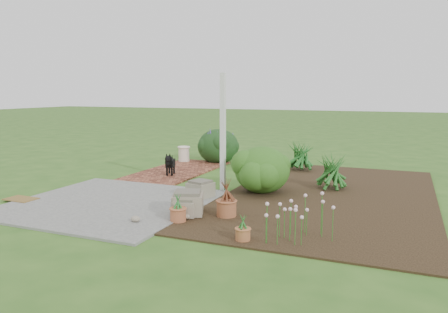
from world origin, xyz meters
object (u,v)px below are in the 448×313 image
at_px(black_dog, 170,163).
at_px(cream_ceramic_urn, 184,154).
at_px(stone_trough_near, 185,208).
at_px(evergreen_shrub, 262,168).

height_order(black_dog, cream_ceramic_urn, black_dog).
xyz_separation_m(stone_trough_near, cream_ceramic_urn, (-2.71, 5.08, 0.09)).
xyz_separation_m(stone_trough_near, evergreen_shrub, (0.65, 2.23, 0.35)).
bearing_deg(stone_trough_near, cream_ceramic_urn, 118.09).
relative_size(cream_ceramic_urn, evergreen_shrub, 0.37).
height_order(cream_ceramic_urn, evergreen_shrub, evergreen_shrub).
bearing_deg(black_dog, evergreen_shrub, -35.03).
height_order(stone_trough_near, cream_ceramic_urn, cream_ceramic_urn).
bearing_deg(stone_trough_near, black_dog, 123.58).
bearing_deg(evergreen_shrub, black_dog, 163.12).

